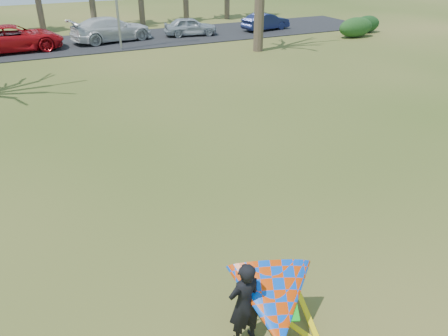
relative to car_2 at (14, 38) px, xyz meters
name	(u,v)px	position (x,y,z in m)	size (l,w,h in m)	color
ground	(260,245)	(4.21, -24.33, -0.88)	(100.00, 100.00, 0.00)	#24480F
parking_strip	(83,44)	(4.21, 0.67, -0.85)	(46.00, 7.00, 0.06)	black
hedge_near	(356,27)	(22.98, -5.38, -0.17)	(2.86, 1.30, 1.43)	#183E16
hedge_far	(367,24)	(25.00, -4.29, -0.24)	(2.32, 1.09, 1.29)	#133514
car_2	(14,38)	(0.00, 0.00, 0.00)	(2.72, 5.91, 1.64)	#B70E15
car_3	(112,29)	(6.30, 0.58, 0.00)	(2.30, 5.67, 1.65)	silver
car_4	(190,26)	(12.06, 0.19, -0.16)	(1.56, 3.89, 1.32)	#9FA6AC
car_5	(266,22)	(18.31, -0.22, -0.17)	(1.37, 3.94, 1.30)	#19224D
kite_flyer	(272,304)	(3.01, -26.77, -0.04)	(2.13, 2.39, 2.02)	black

